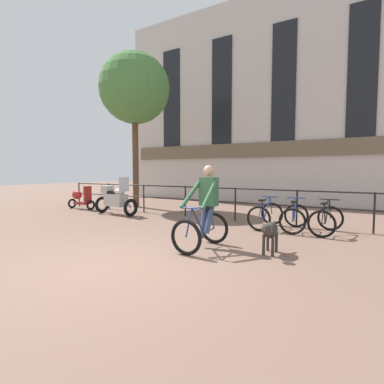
{
  "coord_description": "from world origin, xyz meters",
  "views": [
    {
      "loc": [
        3.72,
        -3.52,
        1.59
      ],
      "look_at": [
        -0.17,
        2.86,
        1.05
      ],
      "focal_mm": 28.0,
      "sensor_mm": 36.0,
      "label": 1
    }
  ],
  "objects_px": {
    "parked_scooter": "(80,198)",
    "parked_bicycle_mid_left": "(294,217)",
    "cyclist_with_bike": "(205,211)",
    "dog": "(270,231)",
    "parked_bicycle_mid_right": "(326,220)",
    "parked_bicycle_near_lamp": "(266,215)",
    "parked_motorcycle": "(115,199)"
  },
  "relations": [
    {
      "from": "parked_scooter",
      "to": "parked_bicycle_mid_left",
      "type": "bearing_deg",
      "value": -88.53
    },
    {
      "from": "cyclist_with_bike",
      "to": "parked_scooter",
      "type": "height_order",
      "value": "cyclist_with_bike"
    },
    {
      "from": "dog",
      "to": "parked_bicycle_mid_right",
      "type": "xyz_separation_m",
      "value": [
        0.66,
        2.52,
        -0.08
      ]
    },
    {
      "from": "cyclist_with_bike",
      "to": "parked_scooter",
      "type": "relative_size",
      "value": 1.32
    },
    {
      "from": "cyclist_with_bike",
      "to": "parked_bicycle_near_lamp",
      "type": "height_order",
      "value": "cyclist_with_bike"
    },
    {
      "from": "parked_bicycle_mid_right",
      "to": "parked_motorcycle",
      "type": "bearing_deg",
      "value": 6.73
    },
    {
      "from": "cyclist_with_bike",
      "to": "parked_bicycle_mid_left",
      "type": "bearing_deg",
      "value": 67.66
    },
    {
      "from": "dog",
      "to": "parked_bicycle_near_lamp",
      "type": "distance_m",
      "value": 2.67
    },
    {
      "from": "parked_motorcycle",
      "to": "parked_bicycle_mid_left",
      "type": "distance_m",
      "value": 6.18
    },
    {
      "from": "parked_bicycle_mid_right",
      "to": "parked_scooter",
      "type": "xyz_separation_m",
      "value": [
        -9.32,
        0.01,
        0.1
      ]
    },
    {
      "from": "dog",
      "to": "parked_scooter",
      "type": "height_order",
      "value": "parked_scooter"
    },
    {
      "from": "parked_bicycle_mid_right",
      "to": "parked_scooter",
      "type": "height_order",
      "value": "parked_scooter"
    },
    {
      "from": "parked_bicycle_near_lamp",
      "to": "dog",
      "type": "bearing_deg",
      "value": 111.4
    },
    {
      "from": "parked_motorcycle",
      "to": "parked_bicycle_near_lamp",
      "type": "height_order",
      "value": "parked_motorcycle"
    },
    {
      "from": "parked_bicycle_near_lamp",
      "to": "parked_bicycle_mid_right",
      "type": "relative_size",
      "value": 0.99
    },
    {
      "from": "parked_bicycle_mid_right",
      "to": "parked_scooter",
      "type": "bearing_deg",
      "value": 3.73
    },
    {
      "from": "parked_bicycle_near_lamp",
      "to": "parked_bicycle_mid_right",
      "type": "bearing_deg",
      "value": -177.84
    },
    {
      "from": "parked_scooter",
      "to": "parked_bicycle_near_lamp",
      "type": "bearing_deg",
      "value": -88.54
    },
    {
      "from": "cyclist_with_bike",
      "to": "parked_motorcycle",
      "type": "relative_size",
      "value": 0.99
    },
    {
      "from": "parked_scooter",
      "to": "parked_bicycle_mid_right",
      "type": "bearing_deg",
      "value": -88.53
    },
    {
      "from": "dog",
      "to": "parked_scooter",
      "type": "xyz_separation_m",
      "value": [
        -8.66,
        2.52,
        0.02
      ]
    },
    {
      "from": "parked_motorcycle",
      "to": "parked_bicycle_near_lamp",
      "type": "relative_size",
      "value": 1.51
    },
    {
      "from": "parked_bicycle_near_lamp",
      "to": "parked_scooter",
      "type": "bearing_deg",
      "value": 2.1
    },
    {
      "from": "cyclist_with_bike",
      "to": "parked_bicycle_near_lamp",
      "type": "xyz_separation_m",
      "value": [
        0.42,
        2.73,
        -0.41
      ]
    },
    {
      "from": "parked_bicycle_near_lamp",
      "to": "parked_bicycle_mid_left",
      "type": "height_order",
      "value": "same"
    },
    {
      "from": "parked_bicycle_mid_right",
      "to": "parked_bicycle_near_lamp",
      "type": "bearing_deg",
      "value": 3.78
    },
    {
      "from": "cyclist_with_bike",
      "to": "dog",
      "type": "bearing_deg",
      "value": 10.49
    },
    {
      "from": "parked_bicycle_near_lamp",
      "to": "parked_scooter",
      "type": "relative_size",
      "value": 0.88
    },
    {
      "from": "parked_bicycle_mid_left",
      "to": "parked_scooter",
      "type": "xyz_separation_m",
      "value": [
        -8.55,
        0.01,
        0.1
      ]
    },
    {
      "from": "cyclist_with_bike",
      "to": "parked_scooter",
      "type": "xyz_separation_m",
      "value": [
        -7.36,
        2.73,
        -0.3
      ]
    },
    {
      "from": "parked_bicycle_near_lamp",
      "to": "parked_bicycle_mid_left",
      "type": "bearing_deg",
      "value": -177.84
    },
    {
      "from": "parked_bicycle_mid_left",
      "to": "parked_scooter",
      "type": "bearing_deg",
      "value": -7.15
    }
  ]
}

